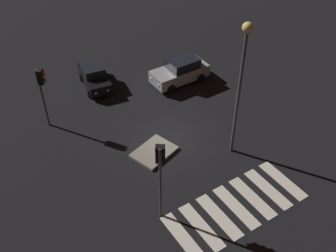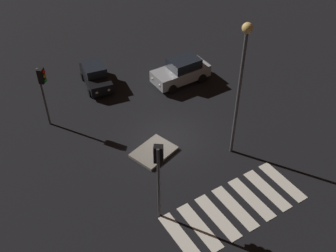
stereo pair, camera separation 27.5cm
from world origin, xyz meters
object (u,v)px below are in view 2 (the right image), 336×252
Objects in this scene: traffic_island at (154,152)px; car_black at (96,76)px; traffic_light_south at (159,165)px; traffic_light_west at (43,83)px; car_silver at (181,71)px; street_lamp at (242,72)px.

car_black reaches higher than traffic_island.
traffic_light_south reaches higher than car_black.
traffic_light_south is (2.16, -10.06, 0.35)m from traffic_light_west.
car_silver is at bearing -2.35° from traffic_light_south.
traffic_light_west is at bearing 125.37° from traffic_island.
traffic_light_west is at bearing 134.89° from street_lamp.
traffic_light_west is at bearing -2.32° from car_silver.
traffic_light_west is 0.90× the size of traffic_light_south.
car_black is 5.69m from traffic_light_west.
street_lamp is (-1.68, -7.96, 4.76)m from car_silver.
street_lamp reaches higher than car_black.
car_silver reaches higher than car_black.
car_silver is 12.73m from traffic_light_south.
traffic_light_west is 10.29m from traffic_light_south.
car_silver is (5.75, 5.59, 0.84)m from traffic_island.
car_black is 0.91× the size of car_silver.
traffic_light_south is (-2.09, -4.08, 3.49)m from traffic_island.
car_black is at bearing 88.73° from traffic_island.
car_black is 12.62m from street_lamp.
traffic_light_west reaches higher than traffic_island.
traffic_island is at bearing 9.59° from traffic_light_south.
traffic_island is 0.75× the size of car_black.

